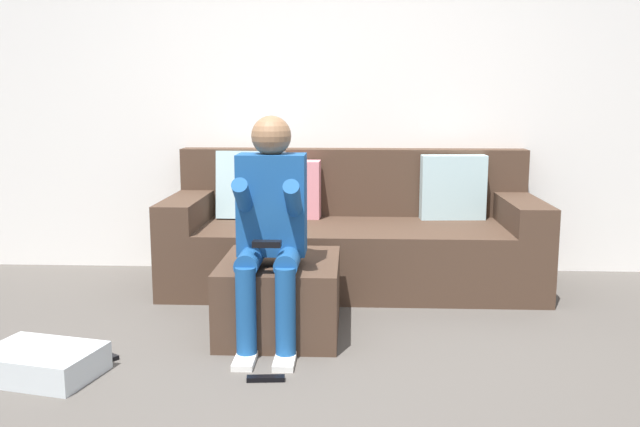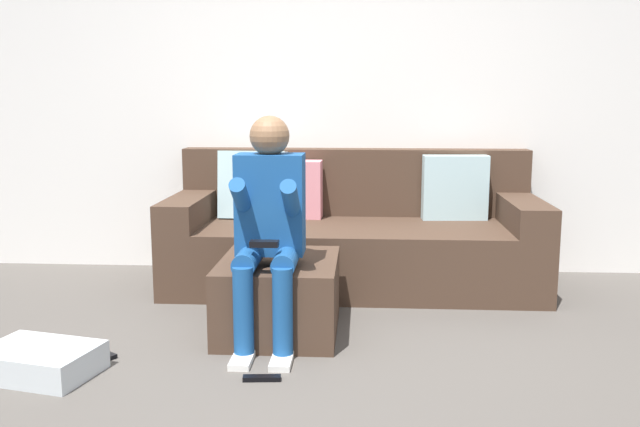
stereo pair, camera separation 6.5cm
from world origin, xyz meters
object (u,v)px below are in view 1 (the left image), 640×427
ottoman (280,296)px  remote_by_storage_bin (107,356)px  remote_near_ottoman (266,379)px  storage_bin (41,363)px  couch_sectional (350,237)px  person_seated (271,218)px

ottoman → remote_by_storage_bin: bearing=-152.6°
ottoman → remote_near_ottoman: (0.00, -0.66, -0.19)m
storage_bin → remote_near_ottoman: size_ratio=2.95×
couch_sectional → remote_near_ottoman: couch_sectional is taller
couch_sectional → remote_by_storage_bin: size_ratio=17.16×
person_seated → remote_near_ottoman: (0.03, -0.50, -0.65)m
couch_sectional → remote_near_ottoman: 1.74m
ottoman → person_seated: (-0.03, -0.17, 0.46)m
remote_near_ottoman → storage_bin: bearing=174.9°
couch_sectional → storage_bin: size_ratio=4.84×
remote_by_storage_bin → ottoman: bearing=61.2°
remote_near_ottoman → remote_by_storage_bin: 0.85m
ottoman → storage_bin: ottoman is taller
ottoman → remote_near_ottoman: size_ratio=4.28×
couch_sectional → remote_near_ottoman: size_ratio=14.28×
ottoman → couch_sectional: bearing=69.6°
ottoman → storage_bin: 1.23m
person_seated → storage_bin: 1.27m
storage_bin → remote_by_storage_bin: storage_bin is taller
couch_sectional → person_seated: 1.28m
couch_sectional → ottoman: bearing=-110.4°
remote_by_storage_bin → person_seated: bearing=51.9°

